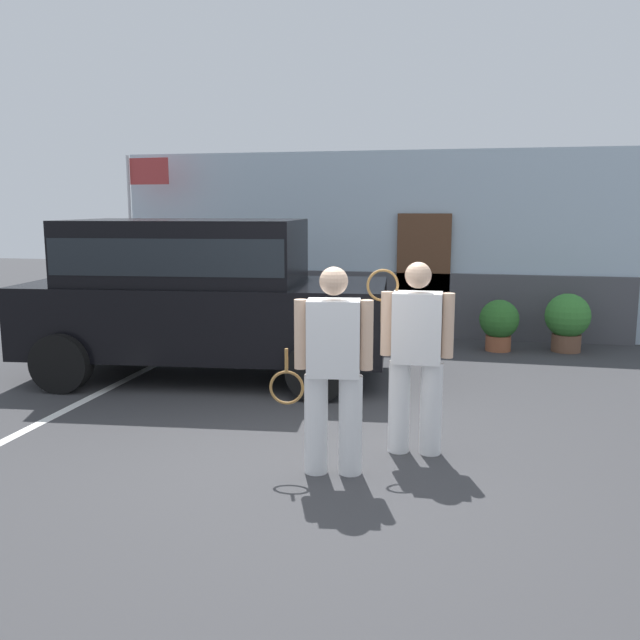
% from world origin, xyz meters
% --- Properties ---
extents(ground_plane, '(40.00, 40.00, 0.00)m').
position_xyz_m(ground_plane, '(0.00, 0.00, 0.00)').
color(ground_plane, '#38383A').
extents(parking_stripe_0, '(0.12, 4.40, 0.01)m').
position_xyz_m(parking_stripe_0, '(-2.95, 1.50, 0.00)').
color(parking_stripe_0, silver).
rests_on(parking_stripe_0, ground_plane).
extents(house_frontage, '(9.55, 0.40, 3.15)m').
position_xyz_m(house_frontage, '(0.01, 6.15, 1.48)').
color(house_frontage, silver).
rests_on(house_frontage, ground_plane).
extents(parked_suv, '(4.77, 2.53, 2.05)m').
position_xyz_m(parked_suv, '(-2.07, 2.59, 1.15)').
color(parked_suv, black).
rests_on(parked_suv, ground_plane).
extents(tennis_player_man, '(0.90, 0.33, 1.74)m').
position_xyz_m(tennis_player_man, '(0.27, -0.25, 0.90)').
color(tennis_player_man, white).
rests_on(tennis_player_man, ground_plane).
extents(tennis_player_woman, '(0.78, 0.28, 1.74)m').
position_xyz_m(tennis_player_woman, '(0.90, 0.38, 0.91)').
color(tennis_player_woman, white).
rests_on(tennis_player_woman, ground_plane).
extents(potted_plant_by_porch, '(0.61, 0.61, 0.80)m').
position_xyz_m(potted_plant_by_porch, '(1.83, 5.08, 0.44)').
color(potted_plant_by_porch, '#9E5638').
rests_on(potted_plant_by_porch, ground_plane).
extents(potted_plant_secondary, '(0.68, 0.68, 0.90)m').
position_xyz_m(potted_plant_secondary, '(2.86, 5.24, 0.50)').
color(potted_plant_secondary, brown).
rests_on(potted_plant_secondary, ground_plane).
extents(flag_pole, '(0.80, 0.08, 3.09)m').
position_xyz_m(flag_pole, '(-4.33, 5.44, 2.14)').
color(flag_pole, silver).
rests_on(flag_pole, ground_plane).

